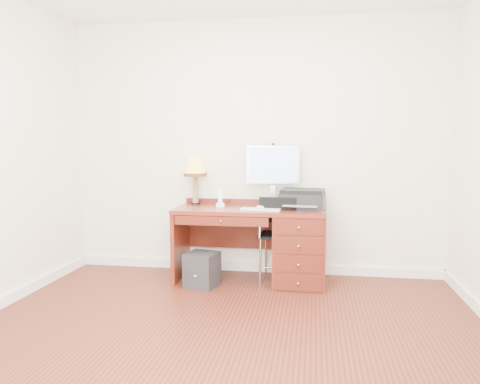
% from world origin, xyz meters
% --- Properties ---
extents(ground, '(4.00, 4.00, 0.00)m').
position_xyz_m(ground, '(0.00, 0.00, 0.00)').
color(ground, '#40170E').
rests_on(ground, ground).
extents(room_shell, '(4.00, 4.00, 4.00)m').
position_xyz_m(room_shell, '(0.00, 0.63, 0.05)').
color(room_shell, white).
rests_on(room_shell, ground).
extents(desk, '(1.50, 0.67, 0.75)m').
position_xyz_m(desk, '(0.32, 1.40, 0.41)').
color(desk, maroon).
rests_on(desk, ground).
extents(monitor, '(0.55, 0.21, 0.63)m').
position_xyz_m(monitor, '(0.21, 1.60, 1.14)').
color(monitor, silver).
rests_on(monitor, desk).
extents(keyboard, '(0.39, 0.14, 0.01)m').
position_xyz_m(keyboard, '(0.12, 1.26, 0.76)').
color(keyboard, white).
rests_on(keyboard, desk).
extents(mouse_pad, '(0.21, 0.21, 0.04)m').
position_xyz_m(mouse_pad, '(0.12, 1.32, 0.76)').
color(mouse_pad, black).
rests_on(mouse_pad, desk).
extents(printer, '(0.47, 0.38, 0.19)m').
position_xyz_m(printer, '(0.52, 1.45, 0.85)').
color(printer, black).
rests_on(printer, desk).
extents(leg_lamp, '(0.25, 0.25, 0.50)m').
position_xyz_m(leg_lamp, '(-0.62, 1.59, 1.12)').
color(leg_lamp, black).
rests_on(leg_lamp, desk).
extents(phone, '(0.10, 0.10, 0.17)m').
position_xyz_m(phone, '(-0.32, 1.43, 0.80)').
color(phone, white).
rests_on(phone, desk).
extents(pen_cup, '(0.09, 0.09, 0.11)m').
position_xyz_m(pen_cup, '(0.31, 1.55, 0.80)').
color(pen_cup, black).
rests_on(pen_cup, desk).
extents(chair, '(0.43, 0.43, 0.87)m').
position_xyz_m(chair, '(0.30, 1.43, 0.53)').
color(chair, black).
rests_on(chair, ground).
extents(equipment_box, '(0.34, 0.34, 0.33)m').
position_xyz_m(equipment_box, '(-0.44, 1.12, 0.17)').
color(equipment_box, black).
rests_on(equipment_box, ground).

